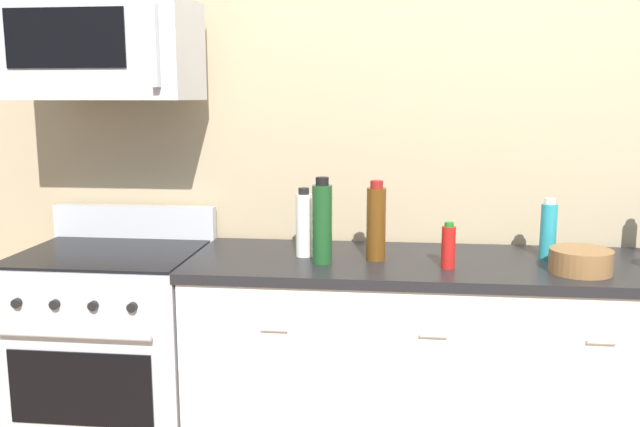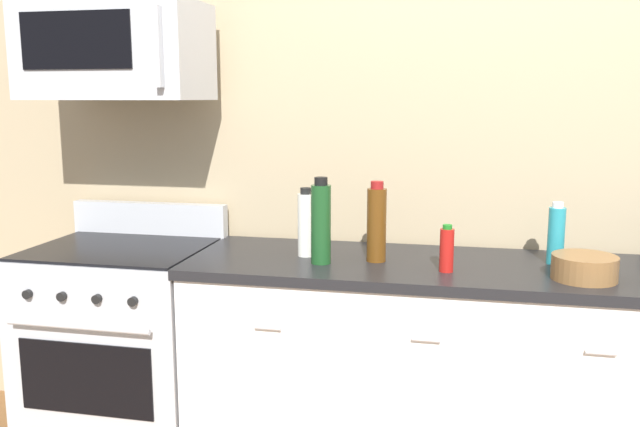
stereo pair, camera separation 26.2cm
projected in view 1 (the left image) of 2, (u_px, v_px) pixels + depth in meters
back_wall at (495, 146)px, 2.95m from camera, size 5.60×0.10×2.70m
counter_unit at (500, 372)px, 2.70m from camera, size 2.51×0.66×0.92m
range_oven at (115, 353)px, 2.89m from camera, size 0.76×0.69×1.07m
microwave at (103, 50)px, 2.71m from camera, size 0.74×0.44×0.40m
bottle_vinegar_white at (304, 224)px, 2.70m from camera, size 0.07×0.07×0.28m
bottle_wine_green at (322, 223)px, 2.58m from camera, size 0.08×0.08×0.34m
bottle_dish_soap at (548, 230)px, 2.67m from camera, size 0.06×0.06×0.24m
bottle_wine_amber at (376, 222)px, 2.64m from camera, size 0.08×0.08×0.32m
bottle_hot_sauce_red at (448, 247)px, 2.52m from camera, size 0.05×0.05×0.18m
bowl_wooden_salad at (581, 260)px, 2.46m from camera, size 0.23×0.23×0.09m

